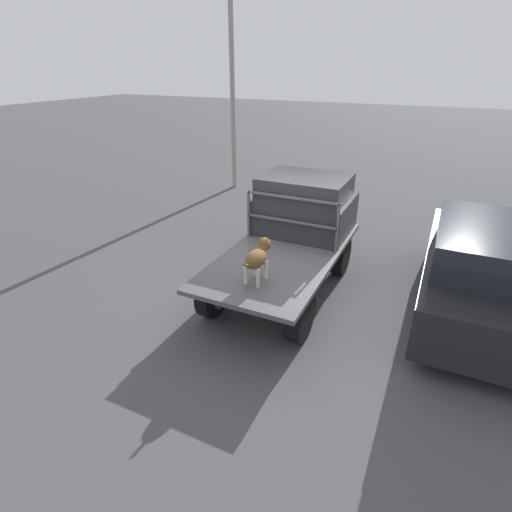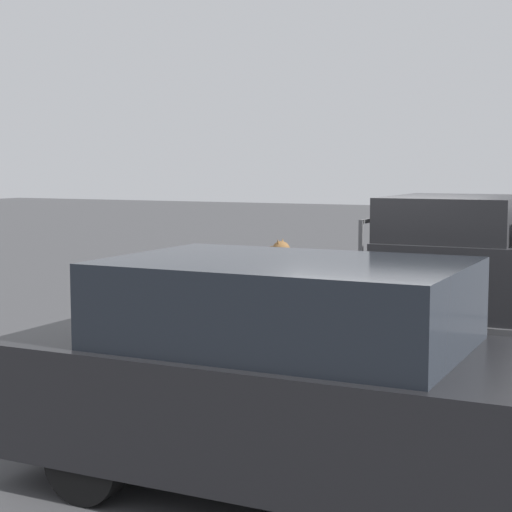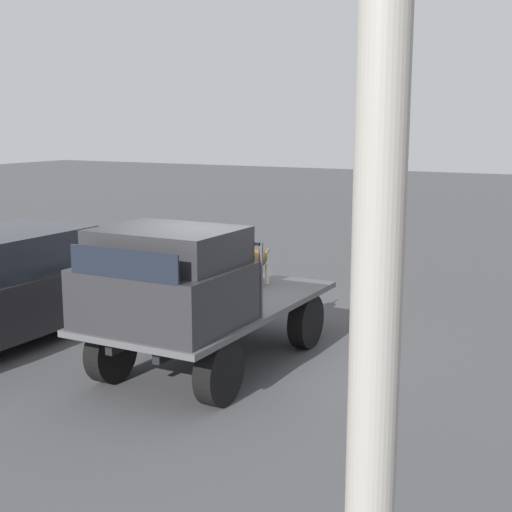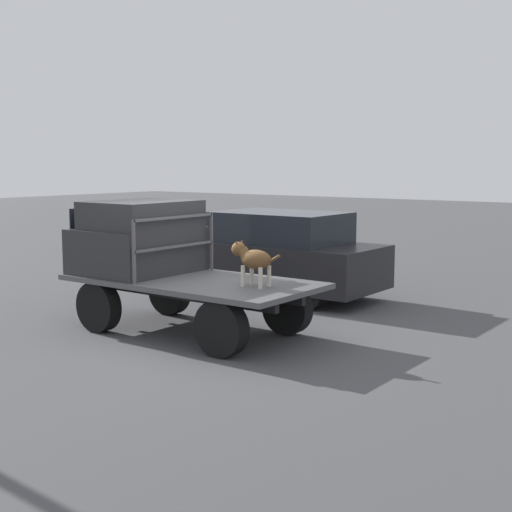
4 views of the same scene
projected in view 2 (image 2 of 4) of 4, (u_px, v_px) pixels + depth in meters
ground_plane at (356, 378)px, 9.45m from camera, size 80.00×80.00×0.00m
flatbed_truck at (357, 323)px, 9.38m from camera, size 4.00×1.93×0.86m
truck_cab at (463, 256)px, 8.80m from camera, size 1.54×1.81×1.17m
truck_headboard at (388, 246)px, 9.14m from camera, size 0.04×1.81×0.96m
dog at (262, 260)px, 9.79m from camera, size 0.88×0.28×0.67m
parked_sedan at (309, 380)px, 6.01m from camera, size 4.49×1.88×1.68m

